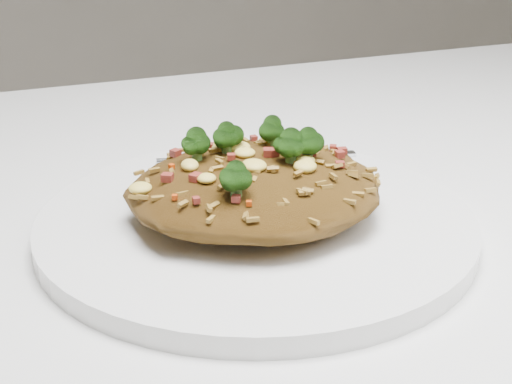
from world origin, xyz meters
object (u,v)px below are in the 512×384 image
Objects in this scene: plate at (256,222)px; fork at (267,158)px; fried_rice at (256,177)px; dining_table at (333,284)px.

plate is 0.10m from fork.
plate is at bearing -103.70° from fork.
fried_rice is at bearing -103.73° from fork.
fork is (0.05, 0.09, -0.02)m from fried_rice.
plate is 0.03m from fried_rice.
fork is (0.05, 0.09, 0.01)m from plate.
fried_rice is at bearing 70.71° from plate.
dining_table is 0.12m from fork.
dining_table is at bearing 29.22° from fried_rice.
fork is at bearing 62.18° from fried_rice.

